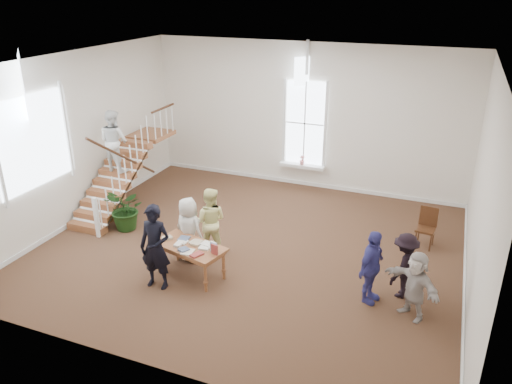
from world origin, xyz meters
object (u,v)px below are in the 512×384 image
at_px(woman_cluster_c, 415,285).
at_px(library_table, 190,249).
at_px(floor_plant, 126,209).
at_px(police_officer, 155,247).
at_px(woman_cluster_a, 371,267).
at_px(person_yellow, 210,221).
at_px(elderly_woman, 189,230).
at_px(side_chair, 427,225).
at_px(woman_cluster_b, 404,266).

bearing_deg(woman_cluster_c, library_table, -139.11).
xyz_separation_m(woman_cluster_c, floor_plant, (-7.40, 1.06, -0.12)).
height_order(police_officer, woman_cluster_a, police_officer).
bearing_deg(floor_plant, police_officer, -42.47).
bearing_deg(person_yellow, floor_plant, -18.02).
xyz_separation_m(elderly_woman, person_yellow, (0.30, 0.50, 0.05)).
bearing_deg(side_chair, person_yellow, -147.43).
height_order(woman_cluster_a, woman_cluster_b, woman_cluster_a).
bearing_deg(woman_cluster_b, side_chair, -165.64).
bearing_deg(woman_cluster_a, person_yellow, 98.23).
height_order(library_table, person_yellow, person_yellow).
xyz_separation_m(person_yellow, woman_cluster_a, (3.94, -0.61, -0.04)).
xyz_separation_m(library_table, side_chair, (4.76, 3.39, -0.10)).
height_order(floor_plant, side_chair, floor_plant).
relative_size(woman_cluster_a, floor_plant, 1.35).
bearing_deg(elderly_woman, floor_plant, -5.35).
distance_m(library_table, woman_cluster_a, 3.91).
height_order(woman_cluster_c, side_chair, woman_cluster_c).
xyz_separation_m(person_yellow, woman_cluster_c, (4.81, -0.81, -0.13)).
height_order(police_officer, elderly_woman, police_officer).
height_order(elderly_woman, floor_plant, elderly_woman).
relative_size(library_table, woman_cluster_c, 1.24).
bearing_deg(elderly_woman, police_officer, 98.33).
distance_m(person_yellow, woman_cluster_b, 4.54).
distance_m(person_yellow, floor_plant, 2.61).
distance_m(police_officer, woman_cluster_c, 5.30).
distance_m(woman_cluster_c, side_chair, 3.10).
xyz_separation_m(floor_plant, side_chair, (7.41, 2.03, -0.02)).
distance_m(person_yellow, woman_cluster_a, 3.98).
height_order(library_table, floor_plant, floor_plant).
height_order(woman_cluster_c, floor_plant, woman_cluster_c).
distance_m(elderly_woman, person_yellow, 0.59).
bearing_deg(person_yellow, police_officer, 64.73).
bearing_deg(woman_cluster_c, elderly_woman, -146.09).
distance_m(woman_cluster_b, side_chair, 2.47).
bearing_deg(floor_plant, person_yellow, -5.62).
bearing_deg(woman_cluster_b, police_officer, -51.11).
distance_m(woman_cluster_a, woman_cluster_b, 0.75).
relative_size(library_table, elderly_woman, 1.12).
xyz_separation_m(woman_cluster_a, woman_cluster_b, (0.60, 0.45, -0.08)).
relative_size(woman_cluster_b, floor_plant, 1.22).
relative_size(person_yellow, floor_plant, 1.42).
bearing_deg(woman_cluster_a, floor_plant, 99.48).
relative_size(library_table, side_chair, 1.73).
xyz_separation_m(library_table, floor_plant, (-2.65, 1.36, -0.08)).
height_order(police_officer, floor_plant, police_officer).
bearing_deg(person_yellow, elderly_woman, 46.64).
bearing_deg(woman_cluster_c, woman_cluster_a, -155.53).
xyz_separation_m(person_yellow, side_chair, (4.82, 2.29, -0.27)).
relative_size(elderly_woman, side_chair, 1.55).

